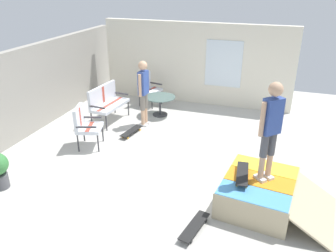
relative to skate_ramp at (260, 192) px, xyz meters
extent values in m
cube|color=beige|center=(1.08, 1.97, -0.31)|extent=(12.00, 12.00, 0.10)
cube|color=#9E998E|center=(1.08, 5.97, 0.84)|extent=(9.00, 0.20, 2.20)
cube|color=silver|center=(4.88, 2.47, 1.00)|extent=(0.20, 6.00, 2.52)
cube|color=silver|center=(4.77, 1.57, 1.09)|extent=(0.03, 1.10, 1.40)
cube|color=tan|center=(0.00, 0.03, -0.01)|extent=(1.64, 1.39, 0.51)
cube|color=#4C99D8|center=(-0.49, 0.09, 0.26)|extent=(0.62, 1.22, 0.01)
cube|color=orange|center=(0.00, 0.03, 0.26)|extent=(0.62, 1.22, 0.01)
cube|color=yellow|center=(0.50, -0.03, 0.26)|extent=(0.62, 1.22, 0.01)
cylinder|color=#B2B2B7|center=(0.08, 0.61, 0.23)|extent=(1.43, 0.23, 0.05)
cube|color=tan|center=(-0.11, -0.89, -0.03)|extent=(1.54, 0.90, 0.43)
cylinder|color=#38383D|center=(1.95, 4.12, -0.04)|extent=(0.04, 0.04, 0.44)
cylinder|color=#38383D|center=(3.11, 4.01, -0.04)|extent=(0.04, 0.04, 0.44)
cylinder|color=#38383D|center=(1.99, 4.59, -0.04)|extent=(0.04, 0.04, 0.44)
cylinder|color=#38383D|center=(3.15, 4.48, -0.04)|extent=(0.04, 0.04, 0.44)
cube|color=silver|center=(2.55, 4.30, 0.22)|extent=(1.29, 0.66, 0.08)
cube|color=#B74738|center=(2.55, 4.30, 0.26)|extent=(1.21, 0.21, 0.00)
cube|color=silver|center=(2.57, 4.53, 0.51)|extent=(1.25, 0.19, 0.50)
cube|color=#B74738|center=(2.57, 4.53, 0.51)|extent=(0.11, 0.09, 0.46)
cube|color=#38383D|center=(1.95, 4.35, 0.38)|extent=(0.08, 0.47, 0.04)
cube|color=#38383D|center=(3.15, 4.25, 0.38)|extent=(0.08, 0.47, 0.04)
cylinder|color=#38383D|center=(3.80, 3.54, -0.04)|extent=(0.04, 0.04, 0.44)
cylinder|color=#38383D|center=(4.33, 3.42, -0.04)|extent=(0.04, 0.04, 0.44)
cylinder|color=#38383D|center=(3.91, 3.99, -0.04)|extent=(0.04, 0.04, 0.44)
cylinder|color=#38383D|center=(4.44, 3.87, -0.04)|extent=(0.04, 0.04, 0.44)
cube|color=silver|center=(4.12, 3.70, 0.22)|extent=(0.73, 0.67, 0.08)
cube|color=#B74738|center=(4.12, 3.70, 0.26)|extent=(0.59, 0.23, 0.00)
cube|color=silver|center=(4.17, 3.93, 0.51)|extent=(0.62, 0.22, 0.50)
cube|color=#B74738|center=(4.17, 3.93, 0.51)|extent=(0.12, 0.10, 0.46)
cube|color=#38383D|center=(3.84, 3.77, 0.38)|extent=(0.14, 0.47, 0.04)
cube|color=#38383D|center=(4.40, 3.64, 0.38)|extent=(0.14, 0.47, 0.04)
cylinder|color=#38383D|center=(0.84, 3.74, -0.04)|extent=(0.04, 0.04, 0.44)
cylinder|color=#38383D|center=(1.35, 3.90, -0.04)|extent=(0.04, 0.04, 0.44)
cylinder|color=#38383D|center=(0.70, 4.19, -0.04)|extent=(0.04, 0.04, 0.44)
cylinder|color=#38383D|center=(1.21, 4.35, -0.04)|extent=(0.04, 0.04, 0.44)
cube|color=silver|center=(1.03, 4.05, 0.22)|extent=(0.76, 0.71, 0.08)
cube|color=#B74738|center=(1.03, 4.05, 0.26)|extent=(0.58, 0.27, 0.00)
cube|color=silver|center=(0.95, 4.27, 0.51)|extent=(0.62, 0.26, 0.50)
cube|color=#B74738|center=(0.95, 4.27, 0.51)|extent=(0.12, 0.11, 0.46)
cube|color=#38383D|center=(0.75, 3.96, 0.38)|extent=(0.18, 0.46, 0.04)
cube|color=#38383D|center=(1.30, 4.13, 0.38)|extent=(0.18, 0.46, 0.04)
cylinder|color=#38383D|center=(3.43, 3.14, 0.01)|extent=(0.06, 0.06, 0.55)
cylinder|color=#38383D|center=(3.43, 3.14, -0.25)|extent=(0.44, 0.44, 0.03)
cylinder|color=#4C6660|center=(3.43, 3.14, 0.30)|extent=(0.90, 0.90, 0.02)
cube|color=silver|center=(2.54, 3.31, -0.24)|extent=(0.13, 0.25, 0.05)
cylinder|color=tan|center=(2.54, 3.31, 0.00)|extent=(0.10, 0.10, 0.42)
cylinder|color=slate|center=(2.54, 3.31, 0.42)|extent=(0.13, 0.13, 0.42)
cube|color=silver|center=(2.71, 3.30, -0.24)|extent=(0.13, 0.25, 0.05)
cylinder|color=tan|center=(2.71, 3.30, 0.00)|extent=(0.10, 0.10, 0.42)
cylinder|color=slate|center=(2.71, 3.30, 0.42)|extent=(0.13, 0.13, 0.42)
cube|color=#334C99|center=(2.62, 3.31, 0.95)|extent=(0.33, 0.20, 0.63)
sphere|color=tan|center=(2.62, 3.31, 1.41)|extent=(0.24, 0.24, 0.24)
cylinder|color=tan|center=(2.42, 3.32, 0.93)|extent=(0.08, 0.08, 0.59)
cylinder|color=tan|center=(2.82, 3.29, 0.93)|extent=(0.08, 0.08, 0.59)
cube|color=silver|center=(0.00, 0.03, 0.29)|extent=(0.25, 0.25, 0.05)
cylinder|color=tan|center=(0.00, 0.03, 0.52)|extent=(0.10, 0.10, 0.42)
cylinder|color=#4C4C51|center=(0.00, 0.03, 0.94)|extent=(0.13, 0.13, 0.42)
cube|color=silver|center=(0.12, -0.09, 0.29)|extent=(0.25, 0.25, 0.05)
cylinder|color=tan|center=(0.12, -0.09, 0.52)|extent=(0.10, 0.10, 0.42)
cylinder|color=#4C4C51|center=(0.12, -0.09, 0.94)|extent=(0.13, 0.13, 0.42)
cube|color=#334C99|center=(0.06, -0.03, 1.45)|extent=(0.35, 0.35, 0.62)
sphere|color=tan|center=(0.06, -0.03, 1.91)|extent=(0.24, 0.24, 0.24)
cylinder|color=tan|center=(-0.08, 0.11, 1.43)|extent=(0.08, 0.08, 0.59)
cylinder|color=tan|center=(0.20, -0.17, 1.43)|extent=(0.08, 0.08, 0.59)
cube|color=black|center=(1.95, 3.40, -0.17)|extent=(0.82, 0.33, 0.02)
cylinder|color=gold|center=(2.21, 3.27, -0.23)|extent=(0.06, 0.04, 0.06)
cylinder|color=gold|center=(2.24, 3.43, -0.23)|extent=(0.06, 0.04, 0.06)
cylinder|color=gold|center=(1.66, 3.37, -0.23)|extent=(0.06, 0.04, 0.06)
cylinder|color=gold|center=(1.69, 3.53, -0.23)|extent=(0.06, 0.04, 0.06)
cube|color=black|center=(-1.04, 0.93, -0.17)|extent=(0.82, 0.36, 0.02)
cylinder|color=#333333|center=(-0.79, 0.80, -0.23)|extent=(0.06, 0.04, 0.06)
cylinder|color=#333333|center=(-0.75, 0.95, -0.23)|extent=(0.06, 0.04, 0.06)
cylinder|color=#333333|center=(-1.33, 0.91, -0.23)|extent=(0.06, 0.04, 0.06)
cylinder|color=#333333|center=(-1.30, 1.07, -0.23)|extent=(0.06, 0.04, 0.06)
cube|color=black|center=(-0.05, 0.33, 0.36)|extent=(0.81, 0.27, 0.01)
cylinder|color=gold|center=(0.24, 0.28, 0.29)|extent=(0.06, 0.03, 0.06)
cylinder|color=gold|center=(0.22, 0.44, 0.29)|extent=(0.06, 0.03, 0.06)
cylinder|color=gold|center=(-0.32, 0.23, 0.29)|extent=(0.06, 0.03, 0.06)
cylinder|color=gold|center=(-0.34, 0.39, 0.29)|extent=(0.06, 0.03, 0.06)
cylinder|color=#515156|center=(-1.07, 4.83, -0.11)|extent=(0.32, 0.32, 0.30)
camera|label=1|loc=(-5.25, -0.04, 3.56)|focal=35.96mm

